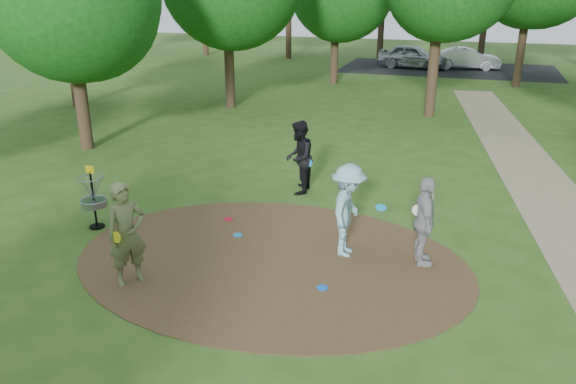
% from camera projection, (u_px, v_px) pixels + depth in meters
% --- Properties ---
extents(ground, '(100.00, 100.00, 0.00)m').
position_uv_depth(ground, '(270.00, 260.00, 11.80)').
color(ground, '#2D5119').
rests_on(ground, ground).
extents(dirt_clearing, '(8.40, 8.40, 0.02)m').
position_uv_depth(dirt_clearing, '(270.00, 259.00, 11.80)').
color(dirt_clearing, '#47301C').
rests_on(dirt_clearing, ground).
extents(parking_lot, '(14.00, 8.00, 0.01)m').
position_uv_depth(parking_lot, '(448.00, 69.00, 37.93)').
color(parking_lot, black).
rests_on(parking_lot, ground).
extents(player_observer_with_disc, '(0.84, 0.89, 2.04)m').
position_uv_depth(player_observer_with_disc, '(127.00, 234.00, 10.58)').
color(player_observer_with_disc, '#61693D').
rests_on(player_observer_with_disc, ground).
extents(player_throwing_with_disc, '(1.21, 1.30, 2.01)m').
position_uv_depth(player_throwing_with_disc, '(348.00, 211.00, 11.71)').
color(player_throwing_with_disc, '#81B7C0').
rests_on(player_throwing_with_disc, ground).
extents(player_walking_with_disc, '(0.86, 1.05, 2.02)m').
position_uv_depth(player_walking_with_disc, '(299.00, 157.00, 15.26)').
color(player_walking_with_disc, black).
rests_on(player_walking_with_disc, ground).
extents(player_waiting_with_disc, '(0.72, 1.18, 1.88)m').
position_uv_depth(player_waiting_with_disc, '(424.00, 222.00, 11.31)').
color(player_waiting_with_disc, '#99999B').
rests_on(player_waiting_with_disc, ground).
extents(disc_ground_cyan, '(0.22, 0.22, 0.02)m').
position_uv_depth(disc_ground_cyan, '(238.00, 235.00, 12.90)').
color(disc_ground_cyan, '#1988CD').
rests_on(disc_ground_cyan, dirt_clearing).
extents(disc_ground_blue, '(0.22, 0.22, 0.02)m').
position_uv_depth(disc_ground_blue, '(322.00, 288.00, 10.67)').
color(disc_ground_blue, blue).
rests_on(disc_ground_blue, dirt_clearing).
extents(disc_ground_red, '(0.22, 0.22, 0.02)m').
position_uv_depth(disc_ground_red, '(228.00, 219.00, 13.76)').
color(disc_ground_red, red).
rests_on(disc_ground_red, dirt_clearing).
extents(car_left, '(4.84, 2.39, 1.59)m').
position_uv_depth(car_left, '(413.00, 56.00, 37.92)').
color(car_left, '#ABACB3').
rests_on(car_left, ground).
extents(car_right, '(4.43, 1.92, 1.42)m').
position_uv_depth(car_right, '(467.00, 59.00, 37.46)').
color(car_right, '#ACAFB4').
rests_on(car_right, ground).
extents(disc_golf_basket, '(0.63, 0.63, 1.54)m').
position_uv_depth(disc_golf_basket, '(93.00, 193.00, 13.07)').
color(disc_golf_basket, black).
rests_on(disc_golf_basket, ground).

